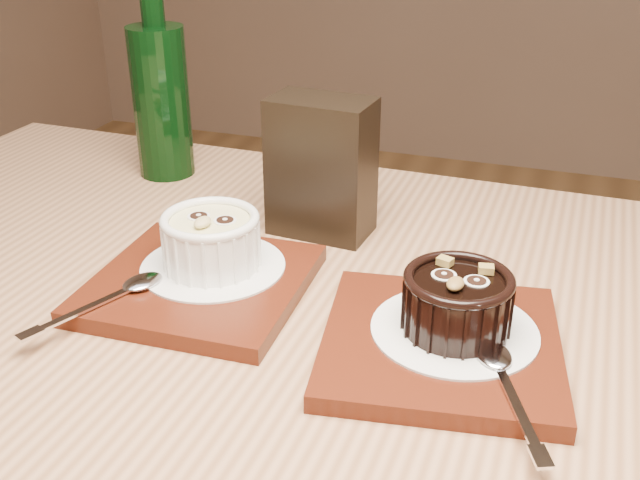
% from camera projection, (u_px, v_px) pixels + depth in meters
% --- Properties ---
extents(table, '(1.22, 0.83, 0.75)m').
position_uv_depth(table, '(320.00, 442.00, 0.62)').
color(table, '#946441').
rests_on(table, ground).
extents(tray_left, '(0.19, 0.19, 0.01)m').
position_uv_depth(tray_left, '(200.00, 284.00, 0.66)').
color(tray_left, '#531D0D').
rests_on(tray_left, table).
extents(doily_left, '(0.13, 0.13, 0.00)m').
position_uv_depth(doily_left, '(213.00, 266.00, 0.67)').
color(doily_left, white).
rests_on(doily_left, tray_left).
extents(ramekin_white, '(0.09, 0.09, 0.05)m').
position_uv_depth(ramekin_white, '(211.00, 238.00, 0.66)').
color(ramekin_white, white).
rests_on(ramekin_white, doily_left).
extents(spoon_left, '(0.08, 0.13, 0.01)m').
position_uv_depth(spoon_left, '(108.00, 297.00, 0.62)').
color(spoon_left, white).
rests_on(spoon_left, tray_left).
extents(tray_right, '(0.21, 0.21, 0.01)m').
position_uv_depth(tray_right, '(441.00, 345.00, 0.58)').
color(tray_right, '#531D0D').
rests_on(tray_right, table).
extents(doily_right, '(0.13, 0.13, 0.00)m').
position_uv_depth(doily_right, '(454.00, 330.00, 0.58)').
color(doily_right, white).
rests_on(doily_right, tray_right).
extents(ramekin_dark, '(0.08, 0.08, 0.05)m').
position_uv_depth(ramekin_dark, '(457.00, 300.00, 0.57)').
color(ramekin_dark, black).
rests_on(ramekin_dark, doily_right).
extents(spoon_right, '(0.08, 0.13, 0.01)m').
position_uv_depth(spoon_right, '(507.00, 384.00, 0.52)').
color(spoon_right, white).
rests_on(spoon_right, tray_right).
extents(condiment_stand, '(0.10, 0.07, 0.14)m').
position_uv_depth(condiment_stand, '(321.00, 167.00, 0.74)').
color(condiment_stand, black).
rests_on(condiment_stand, table).
extents(green_bottle, '(0.07, 0.07, 0.25)m').
position_uv_depth(green_bottle, '(161.00, 96.00, 0.88)').
color(green_bottle, black).
rests_on(green_bottle, table).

